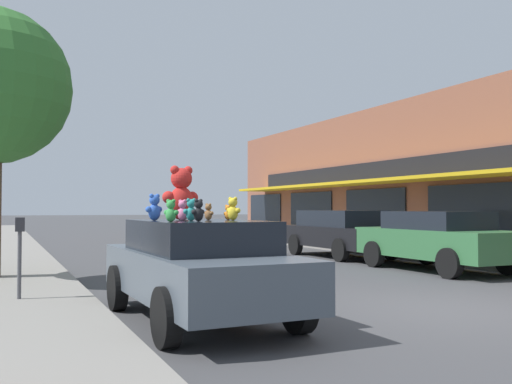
% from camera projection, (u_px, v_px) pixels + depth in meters
% --- Properties ---
extents(ground_plane, '(260.00, 260.00, 0.00)m').
position_uv_depth(ground_plane, '(443.00, 310.00, 8.88)').
color(ground_plane, '#424244').
extents(plush_art_car, '(1.99, 4.32, 1.41)m').
position_uv_depth(plush_art_car, '(199.00, 266.00, 8.02)').
color(plush_art_car, '#4C5660').
rests_on(plush_art_car, ground_plane).
extents(teddy_bear_giant, '(0.60, 0.40, 0.80)m').
position_uv_depth(teddy_bear_giant, '(181.00, 194.00, 8.36)').
color(teddy_bear_giant, red).
rests_on(teddy_bear_giant, plush_art_car).
extents(teddy_bear_pink, '(0.18, 0.22, 0.30)m').
position_uv_depth(teddy_bear_pink, '(182.00, 210.00, 7.98)').
color(teddy_bear_pink, pink).
rests_on(teddy_bear_pink, plush_art_car).
extents(teddy_bear_cream, '(0.22, 0.24, 0.34)m').
position_uv_depth(teddy_bear_cream, '(185.00, 209.00, 8.83)').
color(teddy_bear_cream, beige).
rests_on(teddy_bear_cream, plush_art_car).
extents(teddy_bear_brown, '(0.14, 0.19, 0.25)m').
position_uv_depth(teddy_bear_brown, '(208.00, 212.00, 8.27)').
color(teddy_bear_brown, olive).
rests_on(teddy_bear_brown, plush_art_car).
extents(teddy_bear_green, '(0.19, 0.20, 0.29)m').
position_uv_depth(teddy_bear_green, '(171.00, 211.00, 7.14)').
color(teddy_bear_green, green).
rests_on(teddy_bear_green, plush_art_car).
extents(teddy_bear_black, '(0.22, 0.17, 0.30)m').
position_uv_depth(teddy_bear_black, '(198.00, 211.00, 7.49)').
color(teddy_bear_black, black).
rests_on(teddy_bear_black, plush_art_car).
extents(teddy_bear_blue, '(0.28, 0.21, 0.38)m').
position_uv_depth(teddy_bear_blue, '(154.00, 208.00, 7.97)').
color(teddy_bear_blue, blue).
rests_on(teddy_bear_blue, plush_art_car).
extents(teddy_bear_orange, '(0.14, 0.17, 0.23)m').
position_uv_depth(teddy_bear_orange, '(228.00, 213.00, 8.44)').
color(teddy_bear_orange, orange).
rests_on(teddy_bear_orange, plush_art_car).
extents(teddy_bear_teal, '(0.23, 0.15, 0.31)m').
position_uv_depth(teddy_bear_teal, '(191.00, 210.00, 7.77)').
color(teddy_bear_teal, teal).
rests_on(teddy_bear_teal, plush_art_car).
extents(teddy_bear_yellow, '(0.20, 0.25, 0.34)m').
position_uv_depth(teddy_bear_yellow, '(233.00, 209.00, 8.14)').
color(teddy_bear_yellow, yellow).
rests_on(teddy_bear_yellow, plush_art_car).
extents(parked_car_far_center, '(2.01, 4.56, 1.51)m').
position_uv_depth(parked_car_far_center, '(437.00, 239.00, 14.42)').
color(parked_car_far_center, '#336B3D').
rests_on(parked_car_far_center, ground_plane).
extents(parked_car_far_right, '(2.03, 4.53, 1.51)m').
position_uv_depth(parked_car_far_right, '(341.00, 231.00, 18.50)').
color(parked_car_far_right, black).
rests_on(parked_car_far_right, ground_plane).
extents(parking_meter, '(0.14, 0.10, 1.27)m').
position_uv_depth(parking_meter, '(20.00, 247.00, 8.90)').
color(parking_meter, '#4C4C51').
rests_on(parking_meter, sidewalk_near).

